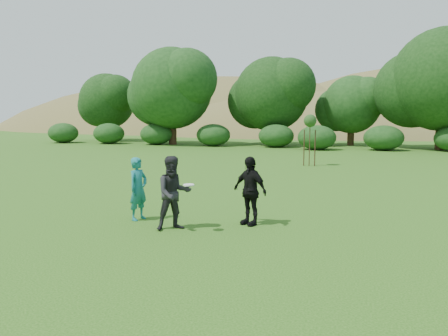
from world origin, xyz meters
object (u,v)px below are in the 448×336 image
object	(u,v)px
player_black	(250,191)
player_grey	(174,193)
sapling	(310,122)
player_teal	(138,189)

from	to	relation	value
player_black	player_grey	bearing A→B (deg)	-121.32
player_grey	sapling	bearing A→B (deg)	45.30
player_black	sapling	distance (m)	13.67
player_teal	sapling	bearing A→B (deg)	2.00
player_black	player_teal	bearing A→B (deg)	-145.67
player_black	sapling	world-z (taller)	sapling
player_grey	player_black	world-z (taller)	player_grey
sapling	player_black	bearing A→B (deg)	-89.23
player_black	sapling	bearing A→B (deg)	116.90
player_teal	player_black	distance (m)	3.05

